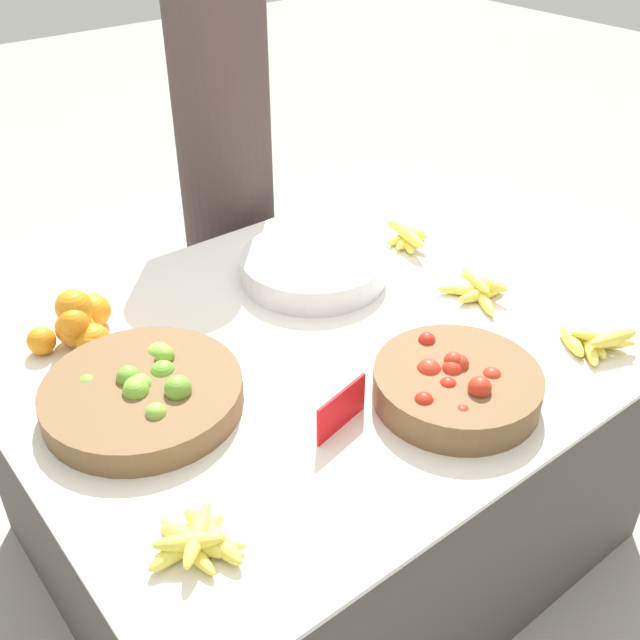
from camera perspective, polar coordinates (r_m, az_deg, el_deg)
name	(u,v)px	position (r m, az deg, el deg)	size (l,w,h in m)	color
ground_plane	(320,531)	(2.19, 0.00, -15.75)	(12.00, 12.00, 0.00)	#A39E93
market_table	(320,443)	(1.95, 0.00, -9.39)	(1.41, 1.16, 0.67)	#4C4742
lime_bowl	(143,393)	(1.56, -13.33, -5.45)	(0.41, 0.41, 0.10)	brown
tomato_basket	(456,385)	(1.56, 10.35, -4.90)	(0.34, 0.34, 0.10)	brown
orange_pile	(79,326)	(1.77, -17.88, -0.43)	(0.21, 0.19, 0.14)	orange
metal_bowl	(314,267)	(1.94, -0.48, 4.08)	(0.38, 0.38, 0.07)	silver
price_sign	(341,409)	(1.47, 1.64, -6.80)	(0.14, 0.04, 0.09)	red
banana_bunch_front_left	(480,289)	(1.91, 12.07, 2.30)	(0.16, 0.19, 0.05)	#EFDB4C
banana_bunch_front_center	(408,236)	(2.12, 6.72, 6.34)	(0.14, 0.18, 0.06)	#EFDB4C
banana_bunch_middle_right	(197,541)	(1.29, -9.38, -16.25)	(0.16, 0.17, 0.05)	#EFDB4C
banana_bunch_front_right	(595,341)	(1.79, 20.20, -1.54)	(0.16, 0.17, 0.06)	#EFDB4C
vendor_person	(225,165)	(2.41, -7.21, 11.65)	(0.29, 0.29, 1.64)	#473833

